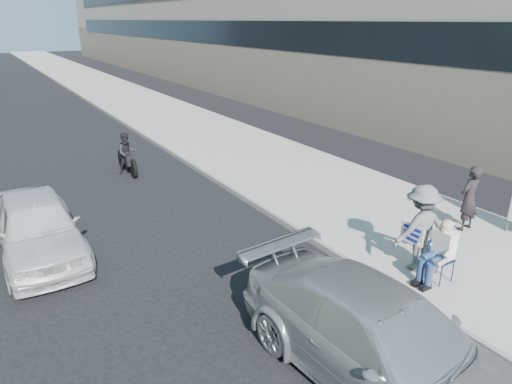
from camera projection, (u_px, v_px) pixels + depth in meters
ground at (318, 303)px, 8.62m from camera, size 160.00×160.00×0.00m
near_sidewalk at (154, 110)px, 26.47m from camera, size 5.00×120.00×0.15m
seated_protester at (438, 248)px, 8.84m from camera, size 0.83×1.12×1.31m
jogger at (420, 228)px, 9.24m from camera, size 1.28×0.86×1.84m
pedestrian_woman at (469, 198)px, 11.05m from camera, size 0.62×0.43×1.64m
parked_sedan at (382, 341)px, 6.53m from camera, size 2.43×5.09×1.43m
white_sedan_near at (38, 227)px, 10.15m from camera, size 1.70×4.17×1.42m
motorcycle at (127, 155)px, 15.75m from camera, size 0.73×2.05×1.42m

